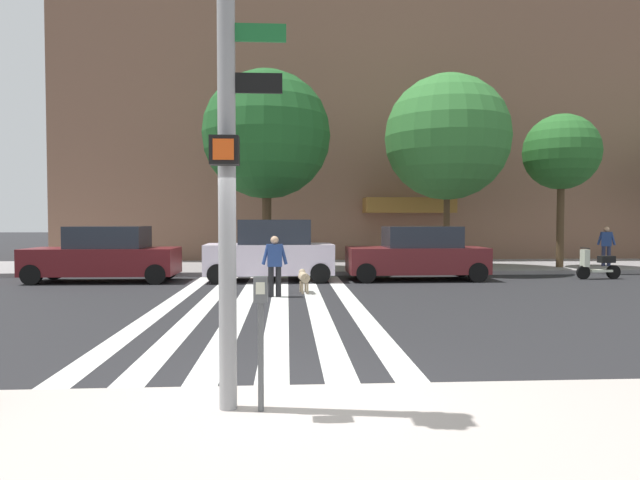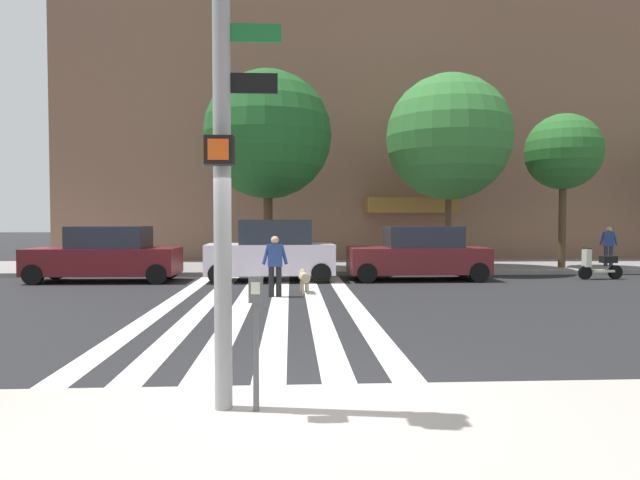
{
  "view_description": "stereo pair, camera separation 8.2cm",
  "coord_description": "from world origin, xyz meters",
  "px_view_note": "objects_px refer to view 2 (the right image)",
  "views": [
    {
      "loc": [
        -0.09,
        -6.39,
        2.08
      ],
      "look_at": [
        0.71,
        7.06,
        1.58
      ],
      "focal_mm": 31.03,
      "sensor_mm": 36.0,
      "label": 1
    },
    {
      "loc": [
        -0.01,
        -6.4,
        2.08
      ],
      "look_at": [
        0.71,
        7.06,
        1.58
      ],
      "focal_mm": 31.03,
      "sensor_mm": 36.0,
      "label": 2
    }
  ],
  "objects_px": {
    "parked_scooter": "(600,266)",
    "pedestrian_bystander": "(609,244)",
    "dog_on_leash": "(304,277)",
    "street_tree_further": "(563,152)",
    "parked_car_behind_first": "(272,252)",
    "parking_meter_curbside": "(256,324)",
    "traffic_light_pole": "(222,74)",
    "parked_car_near_curb": "(106,255)",
    "parked_car_third_in_line": "(418,254)",
    "street_tree_nearest": "(268,135)",
    "street_tree_middle": "(449,137)",
    "pedestrian_dog_walker": "(275,263)"
  },
  "relations": [
    {
      "from": "dog_on_leash",
      "to": "street_tree_further",
      "type": "bearing_deg",
      "value": 30.06
    },
    {
      "from": "traffic_light_pole",
      "to": "dog_on_leash",
      "type": "height_order",
      "value": "traffic_light_pole"
    },
    {
      "from": "parked_scooter",
      "to": "street_tree_middle",
      "type": "xyz_separation_m",
      "value": [
        -4.53,
        3.03,
        4.86
      ]
    },
    {
      "from": "street_tree_further",
      "to": "pedestrian_bystander",
      "type": "bearing_deg",
      "value": 11.88
    },
    {
      "from": "traffic_light_pole",
      "to": "pedestrian_dog_walker",
      "type": "height_order",
      "value": "traffic_light_pole"
    },
    {
      "from": "street_tree_middle",
      "to": "street_tree_further",
      "type": "relative_size",
      "value": 1.24
    },
    {
      "from": "parked_car_near_curb",
      "to": "street_tree_further",
      "type": "xyz_separation_m",
      "value": [
        17.15,
        2.99,
        3.9
      ]
    },
    {
      "from": "parked_car_behind_first",
      "to": "traffic_light_pole",
      "type": "bearing_deg",
      "value": -90.16
    },
    {
      "from": "parking_meter_curbside",
      "to": "pedestrian_dog_walker",
      "type": "height_order",
      "value": "pedestrian_dog_walker"
    },
    {
      "from": "parked_scooter",
      "to": "parked_car_third_in_line",
      "type": "bearing_deg",
      "value": 179.03
    },
    {
      "from": "traffic_light_pole",
      "to": "parked_scooter",
      "type": "relative_size",
      "value": 3.55
    },
    {
      "from": "dog_on_leash",
      "to": "parking_meter_curbside",
      "type": "bearing_deg",
      "value": -94.14
    },
    {
      "from": "parked_car_third_in_line",
      "to": "street_tree_middle",
      "type": "distance_m",
      "value": 5.64
    },
    {
      "from": "parking_meter_curbside",
      "to": "parked_scooter",
      "type": "bearing_deg",
      "value": 49.7
    },
    {
      "from": "pedestrian_bystander",
      "to": "parked_car_third_in_line",
      "type": "bearing_deg",
      "value": -158.53
    },
    {
      "from": "parked_car_behind_first",
      "to": "pedestrian_bystander",
      "type": "xyz_separation_m",
      "value": [
        13.84,
        3.46,
        0.08
      ]
    },
    {
      "from": "parked_car_behind_first",
      "to": "parked_scooter",
      "type": "xyz_separation_m",
      "value": [
        11.44,
        -0.11,
        -0.51
      ]
    },
    {
      "from": "parking_meter_curbside",
      "to": "street_tree_middle",
      "type": "distance_m",
      "value": 18.0
    },
    {
      "from": "parked_car_near_curb",
      "to": "pedestrian_dog_walker",
      "type": "bearing_deg",
      "value": -34.26
    },
    {
      "from": "pedestrian_dog_walker",
      "to": "dog_on_leash",
      "type": "distance_m",
      "value": 1.23
    },
    {
      "from": "parked_car_third_in_line",
      "to": "street_tree_nearest",
      "type": "xyz_separation_m",
      "value": [
        -5.26,
        2.38,
        4.4
      ]
    },
    {
      "from": "pedestrian_bystander",
      "to": "traffic_light_pole",
      "type": "bearing_deg",
      "value": -129.77
    },
    {
      "from": "street_tree_nearest",
      "to": "street_tree_middle",
      "type": "distance_m",
      "value": 7.15
    },
    {
      "from": "parking_meter_curbside",
      "to": "street_tree_middle",
      "type": "bearing_deg",
      "value": 67.75
    },
    {
      "from": "street_tree_middle",
      "to": "parked_car_third_in_line",
      "type": "bearing_deg",
      "value": -122.64
    },
    {
      "from": "parking_meter_curbside",
      "to": "street_tree_further",
      "type": "height_order",
      "value": "street_tree_further"
    },
    {
      "from": "dog_on_leash",
      "to": "pedestrian_dog_walker",
      "type": "bearing_deg",
      "value": -135.62
    },
    {
      "from": "parked_car_third_in_line",
      "to": "pedestrian_dog_walker",
      "type": "xyz_separation_m",
      "value": [
        -4.82,
        -3.92,
        0.04
      ]
    },
    {
      "from": "pedestrian_dog_walker",
      "to": "dog_on_leash",
      "type": "xyz_separation_m",
      "value": [
        0.81,
        0.79,
        -0.48
      ]
    },
    {
      "from": "parking_meter_curbside",
      "to": "street_tree_middle",
      "type": "height_order",
      "value": "street_tree_middle"
    },
    {
      "from": "parking_meter_curbside",
      "to": "parked_car_behind_first",
      "type": "xyz_separation_m",
      "value": [
        -0.29,
        13.25,
        -0.04
      ]
    },
    {
      "from": "pedestrian_dog_walker",
      "to": "street_tree_middle",
      "type": "bearing_deg",
      "value": 45.65
    },
    {
      "from": "parked_scooter",
      "to": "pedestrian_bystander",
      "type": "height_order",
      "value": "pedestrian_bystander"
    },
    {
      "from": "traffic_light_pole",
      "to": "parked_car_near_curb",
      "type": "height_order",
      "value": "traffic_light_pole"
    },
    {
      "from": "dog_on_leash",
      "to": "pedestrian_bystander",
      "type": "height_order",
      "value": "pedestrian_bystander"
    },
    {
      "from": "parked_car_third_in_line",
      "to": "street_tree_nearest",
      "type": "distance_m",
      "value": 7.26
    },
    {
      "from": "traffic_light_pole",
      "to": "pedestrian_bystander",
      "type": "height_order",
      "value": "traffic_light_pole"
    },
    {
      "from": "parking_meter_curbside",
      "to": "dog_on_leash",
      "type": "relative_size",
      "value": 1.28
    },
    {
      "from": "parked_car_near_curb",
      "to": "parked_car_third_in_line",
      "type": "xyz_separation_m",
      "value": [
        10.58,
        0.0,
        0.0
      ]
    },
    {
      "from": "parked_car_third_in_line",
      "to": "street_tree_middle",
      "type": "height_order",
      "value": "street_tree_middle"
    },
    {
      "from": "parked_scooter",
      "to": "parked_car_behind_first",
      "type": "bearing_deg",
      "value": 179.45
    },
    {
      "from": "parking_meter_curbside",
      "to": "pedestrian_bystander",
      "type": "distance_m",
      "value": 21.52
    },
    {
      "from": "traffic_light_pole",
      "to": "pedestrian_dog_walker",
      "type": "xyz_separation_m",
      "value": [
        0.26,
        9.29,
        -2.59
      ]
    },
    {
      "from": "parked_car_behind_first",
      "to": "pedestrian_dog_walker",
      "type": "xyz_separation_m",
      "value": [
        0.22,
        -3.92,
        -0.07
      ]
    },
    {
      "from": "street_tree_further",
      "to": "pedestrian_bystander",
      "type": "relative_size",
      "value": 3.77
    },
    {
      "from": "parked_car_near_curb",
      "to": "parked_car_behind_first",
      "type": "relative_size",
      "value": 1.13
    },
    {
      "from": "parked_scooter",
      "to": "street_tree_nearest",
      "type": "height_order",
      "value": "street_tree_nearest"
    },
    {
      "from": "parked_scooter",
      "to": "street_tree_middle",
      "type": "distance_m",
      "value": 7.3
    },
    {
      "from": "parked_scooter",
      "to": "dog_on_leash",
      "type": "bearing_deg",
      "value": -163.79
    },
    {
      "from": "street_tree_nearest",
      "to": "pedestrian_bystander",
      "type": "bearing_deg",
      "value": 4.4
    }
  ]
}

